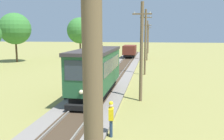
# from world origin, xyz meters

# --- Properties ---
(red_tram) EXTENTS (2.60, 8.54, 4.79)m
(red_tram) POSITION_xyz_m (0.00, 16.62, 2.19)
(red_tram) COLOR #235633
(red_tram) RESTS_ON rail_right
(freight_car) EXTENTS (2.40, 5.20, 2.31)m
(freight_car) POSITION_xyz_m (0.00, 45.50, 1.56)
(freight_car) COLOR maroon
(freight_car) RESTS_ON rail_right
(utility_pole_near_tram) EXTENTS (1.40, 0.39, 7.25)m
(utility_pole_near_tram) POSITION_xyz_m (3.47, 16.31, 3.72)
(utility_pole_near_tram) COLOR brown
(utility_pole_near_tram) RESTS_ON ground
(utility_pole_mid) EXTENTS (1.40, 0.64, 7.78)m
(utility_pole_mid) POSITION_xyz_m (3.47, 27.39, 3.99)
(utility_pole_mid) COLOR brown
(utility_pole_mid) RESTS_ON ground
(utility_pole_far) EXTENTS (1.40, 0.62, 7.33)m
(utility_pole_far) POSITION_xyz_m (3.47, 42.99, 3.76)
(utility_pole_far) COLOR brown
(utility_pole_far) RESTS_ON ground
(utility_pole_distant) EXTENTS (1.40, 0.53, 7.25)m
(utility_pole_distant) POSITION_xyz_m (3.47, 58.69, 3.72)
(utility_pole_distant) COLOR brown
(utility_pole_distant) RESTS_ON ground
(track_worker) EXTENTS (0.29, 0.41, 1.78)m
(track_worker) POSITION_xyz_m (2.32, 9.87, 0.98)
(track_worker) COLOR navy
(track_worker) RESTS_ON ground
(second_worker) EXTENTS (0.44, 0.44, 1.78)m
(second_worker) POSITION_xyz_m (-2.00, 15.16, 0.98)
(second_worker) COLOR black
(second_worker) RESTS_ON ground
(tree_left_near) EXTENTS (5.25, 5.25, 8.18)m
(tree_left_near) POSITION_xyz_m (-10.15, 45.38, 5.55)
(tree_left_near) COLOR #4C3823
(tree_left_near) RESTS_ON ground
(tree_left_far) EXTENTS (5.38, 5.38, 8.47)m
(tree_left_far) POSITION_xyz_m (-19.00, 36.55, 5.77)
(tree_left_far) COLOR #4C3823
(tree_left_far) RESTS_ON ground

